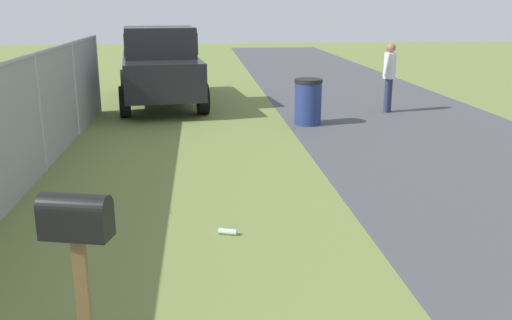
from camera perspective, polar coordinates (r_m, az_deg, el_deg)
The scene contains 6 objects.
mailbox at distance 4.06m, azimuth -17.92°, elevation -7.08°, with size 0.31×0.52×1.40m.
pickup_truck at distance 15.29m, azimuth -9.89°, elevation 9.71°, with size 5.56×2.66×2.09m.
trash_bin at distance 12.64m, azimuth 5.37°, elevation 5.98°, with size 0.63×0.63×1.04m.
pedestrian at distance 14.39m, azimuth 13.55°, elevation 8.73°, with size 0.38×0.45×1.72m.
fence_section at distance 8.27m, azimuth -23.74°, elevation 3.14°, with size 13.23×0.07×1.92m.
litter_bottle_midfield_b at distance 6.65m, azimuth -2.92°, elevation -7.37°, with size 0.07×0.07×0.22m, color #B2D8BF.
Camera 1 is at (0.40, 0.45, 2.64)m, focal length 38.92 mm.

